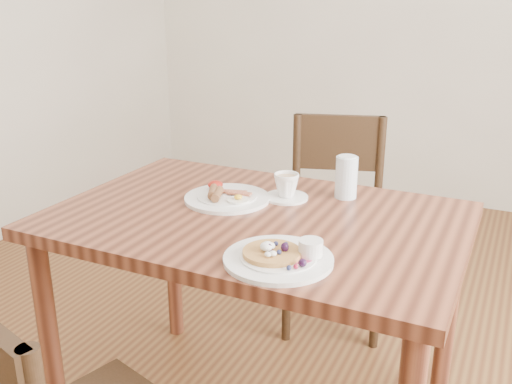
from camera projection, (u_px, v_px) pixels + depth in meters
dining_table at (256, 245)px, 1.72m from camera, size 1.20×0.80×0.75m
chair_far at (335, 211)px, 2.42m from camera, size 0.52×0.52×0.88m
pancake_plate at (281, 256)px, 1.39m from camera, size 0.27×0.27×0.06m
breakfast_plate at (226, 197)px, 1.80m from camera, size 0.27×0.27×0.04m
teacup_saucer at (286, 188)px, 1.81m from camera, size 0.14×0.14×0.08m
water_glass at (346, 177)px, 1.81m from camera, size 0.07×0.07×0.13m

